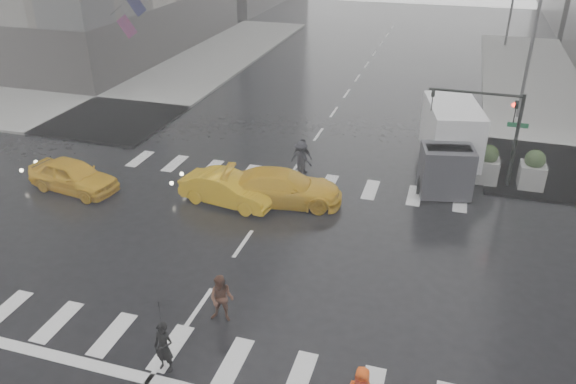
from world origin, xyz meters
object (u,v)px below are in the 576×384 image
(traffic_signal_pole, at_px, (495,120))
(box_truck, at_px, (450,141))
(pedestrian_brown, at_px, (222,299))
(taxi_front, at_px, (73,176))
(taxi_mid, at_px, (228,189))

(traffic_signal_pole, bearing_deg, box_truck, 158.64)
(traffic_signal_pole, bearing_deg, pedestrian_brown, -122.93)
(pedestrian_brown, height_order, taxi_front, pedestrian_brown)
(traffic_signal_pole, height_order, box_truck, traffic_signal_pole)
(taxi_front, xyz_separation_m, box_truck, (16.23, 6.71, 1.00))
(pedestrian_brown, height_order, taxi_mid, pedestrian_brown)
(traffic_signal_pole, xyz_separation_m, pedestrian_brown, (-8.01, -12.37, -2.39))
(taxi_mid, bearing_deg, traffic_signal_pole, -56.24)
(taxi_mid, height_order, box_truck, box_truck)
(traffic_signal_pole, relative_size, pedestrian_brown, 2.71)
(taxi_front, bearing_deg, taxi_mid, -74.12)
(pedestrian_brown, bearing_deg, traffic_signal_pole, 51.86)
(box_truck, bearing_deg, traffic_signal_pole, -33.53)
(traffic_signal_pole, bearing_deg, taxi_front, -161.57)
(taxi_front, relative_size, taxi_mid, 1.01)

